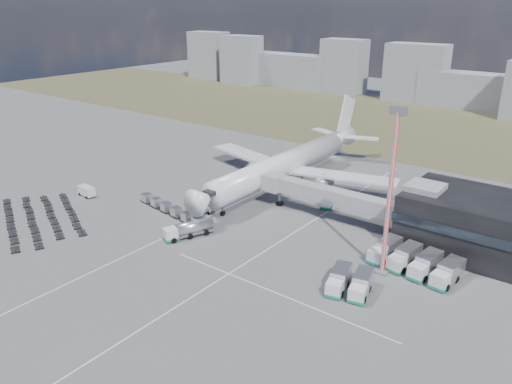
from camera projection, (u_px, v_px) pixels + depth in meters
The scene contains 16 objects.
ground at pixel (192, 231), 95.05m from camera, with size 420.00×420.00×0.00m, color #565659.
grass_strip at pixel (409, 124), 176.76m from camera, with size 420.00×90.00×0.01m, color brown.
lane_markings at pixel (242, 239), 91.76m from camera, with size 47.12×110.00×0.01m.
terminal at pixel (495, 228), 83.95m from camera, with size 30.40×16.40×11.00m.
jet_bridge at pixel (320, 194), 99.42m from camera, with size 30.30×3.80×7.05m.
airliner at pixel (287, 163), 117.21m from camera, with size 51.59×64.53×17.62m.
skyline at pixel (441, 83), 206.51m from camera, with size 301.80×26.14×25.19m.
fuel_tanker at pixel (189, 229), 92.16m from camera, with size 5.89×9.59×3.04m.
pushback_tug at pixel (205, 209), 103.02m from camera, with size 2.94×1.65×1.36m, color silver.
utility_van at pixel (87, 191), 111.49m from camera, with size 4.31×1.95×2.30m, color silver.
catering_truck at pixel (328, 200), 106.20m from camera, with size 4.47×6.47×2.75m.
service_trucks_near at pixel (350, 282), 74.79m from camera, with size 7.26×8.14×2.82m.
service_trucks_far at pixel (415, 261), 80.63m from camera, with size 14.37×9.09×3.01m.
uld_row at pixel (171, 209), 101.94m from camera, with size 20.65×4.66×1.87m.
baggage_dollies at pixel (40, 217), 100.17m from camera, with size 29.87×22.65×0.65m.
floodlight_mast at pixel (390, 194), 75.71m from camera, with size 2.52×2.09×27.02m.
Camera 1 is at (61.91, -61.07, 40.98)m, focal length 35.00 mm.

